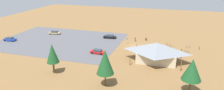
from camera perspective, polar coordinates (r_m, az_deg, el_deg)
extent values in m
plane|color=olive|center=(72.02, 6.04, -0.20)|extent=(160.00, 160.00, 0.00)
cube|color=#56565B|center=(78.93, -13.65, 1.09)|extent=(42.67, 32.03, 0.05)
cube|color=beige|center=(59.80, 11.85, -3.06)|extent=(10.48, 6.48, 2.93)
pyramid|color=gray|center=(58.86, 12.03, -0.58)|extent=(13.36, 9.36, 2.54)
cylinder|color=brown|center=(63.87, 18.03, -2.17)|extent=(0.20, 0.20, 2.93)
cylinder|color=brown|center=(64.71, 6.56, -1.06)|extent=(0.20, 0.20, 2.93)
cylinder|color=brown|center=(55.57, 18.04, -5.35)|extent=(0.20, 0.20, 2.93)
cylinder|color=brown|center=(56.54, 4.86, -4.01)|extent=(0.20, 0.20, 2.93)
cylinder|color=brown|center=(78.09, 9.14, 1.53)|extent=(0.60, 0.60, 0.90)
cylinder|color=#99999E|center=(73.11, 4.08, 1.06)|extent=(0.08, 0.08, 2.20)
cube|color=#1959B2|center=(72.87, 4.09, 1.66)|extent=(0.56, 0.04, 0.40)
cylinder|color=brown|center=(46.72, 20.16, -10.33)|extent=(0.35, 0.35, 2.97)
cone|color=#194C23|center=(45.10, 20.69, -6.19)|extent=(3.97, 3.97, 4.46)
cylinder|color=brown|center=(53.90, -15.36, -5.89)|extent=(0.44, 0.44, 2.84)
cone|color=#194C23|center=(52.49, -15.71, -2.18)|extent=(2.98, 2.98, 4.63)
cylinder|color=brown|center=(46.52, -1.80, -9.23)|extent=(0.32, 0.32, 2.94)
cone|color=#194C23|center=(44.73, -1.85, -4.56)|extent=(3.77, 3.77, 5.31)
torus|color=black|center=(69.16, 19.74, -1.76)|extent=(0.67, 0.08, 0.67)
torus|color=black|center=(69.16, 18.87, -1.66)|extent=(0.67, 0.08, 0.67)
cylinder|color=#722D9E|center=(69.13, 19.31, -1.62)|extent=(0.97, 0.09, 0.04)
cylinder|color=#722D9E|center=(69.10, 19.47, -1.59)|extent=(0.04, 0.04, 0.37)
cube|color=black|center=(69.04, 19.49, -1.44)|extent=(0.20, 0.09, 0.05)
cylinder|color=#722D9E|center=(69.09, 18.97, -1.49)|extent=(0.04, 0.04, 0.46)
cylinder|color=black|center=(69.01, 18.99, -1.31)|extent=(0.06, 0.48, 0.03)
torus|color=black|center=(68.19, 6.43, -1.01)|extent=(0.69, 0.10, 0.69)
torus|color=black|center=(68.44, 5.62, -0.90)|extent=(0.69, 0.10, 0.69)
cylinder|color=orange|center=(68.28, 6.03, -0.87)|extent=(0.93, 0.11, 0.04)
cylinder|color=orange|center=(68.21, 6.18, -0.84)|extent=(0.04, 0.04, 0.35)
cube|color=black|center=(68.15, 6.18, -0.70)|extent=(0.21, 0.10, 0.05)
cylinder|color=orange|center=(68.33, 5.71, -0.72)|extent=(0.04, 0.04, 0.50)
cylinder|color=black|center=(68.25, 5.71, -0.52)|extent=(0.07, 0.48, 0.03)
torus|color=black|center=(74.16, 15.30, 0.07)|extent=(0.68, 0.22, 0.69)
torus|color=black|center=(74.43, 14.56, 0.20)|extent=(0.68, 0.22, 0.69)
cylinder|color=#B7B7BC|center=(74.26, 14.94, 0.22)|extent=(0.90, 0.28, 0.04)
cylinder|color=#B7B7BC|center=(74.19, 15.07, 0.26)|extent=(0.04, 0.04, 0.40)
cube|color=black|center=(74.13, 15.09, 0.40)|extent=(0.21, 0.13, 0.05)
cylinder|color=#B7B7BC|center=(74.33, 14.65, 0.36)|extent=(0.04, 0.04, 0.46)
cylinder|color=black|center=(74.26, 14.67, 0.53)|extent=(0.16, 0.47, 0.03)
torus|color=black|center=(71.57, 15.98, -0.66)|extent=(0.72, 0.04, 0.72)
torus|color=black|center=(71.59, 15.13, -0.58)|extent=(0.72, 0.04, 0.72)
cylinder|color=#1E7F38|center=(71.54, 15.56, -0.53)|extent=(0.98, 0.04, 0.04)
cylinder|color=#1E7F38|center=(71.51, 15.72, -0.49)|extent=(0.04, 0.04, 0.39)
cube|color=black|center=(71.45, 15.73, -0.34)|extent=(0.20, 0.08, 0.05)
cylinder|color=#1E7F38|center=(71.51, 15.23, -0.42)|extent=(0.04, 0.04, 0.45)
cylinder|color=black|center=(71.44, 15.24, -0.25)|extent=(0.03, 0.48, 0.03)
torus|color=black|center=(74.05, 20.03, -0.44)|extent=(0.55, 0.50, 0.71)
torus|color=black|center=(73.35, 19.46, -0.56)|extent=(0.55, 0.50, 0.71)
cylinder|color=silver|center=(73.66, 19.76, -0.41)|extent=(0.72, 0.65, 0.04)
cylinder|color=silver|center=(73.76, 19.87, -0.34)|extent=(0.04, 0.04, 0.38)
cube|color=black|center=(73.71, 19.88, -0.20)|extent=(0.20, 0.19, 0.05)
cylinder|color=silver|center=(73.35, 19.54, -0.38)|extent=(0.04, 0.04, 0.45)
cylinder|color=black|center=(73.28, 19.56, -0.21)|extent=(0.35, 0.38, 0.03)
torus|color=black|center=(73.24, 22.38, -0.93)|extent=(0.06, 0.74, 0.74)
torus|color=black|center=(74.25, 22.34, -0.66)|extent=(0.06, 0.74, 0.74)
cylinder|color=#197A7F|center=(73.71, 22.37, -0.70)|extent=(0.06, 0.99, 0.04)
cylinder|color=#197A7F|center=(73.50, 22.39, -0.70)|extent=(0.04, 0.04, 0.38)
cube|color=black|center=(73.44, 22.40, -0.56)|extent=(0.08, 0.20, 0.05)
cylinder|color=#197A7F|center=(74.09, 22.36, -0.53)|extent=(0.04, 0.04, 0.44)
cylinder|color=black|center=(74.02, 22.38, -0.37)|extent=(0.48, 0.04, 0.03)
torus|color=black|center=(73.52, 12.77, 0.13)|extent=(0.72, 0.16, 0.73)
torus|color=black|center=(73.44, 12.03, 0.16)|extent=(0.72, 0.16, 0.73)
cylinder|color=black|center=(73.44, 12.40, 0.24)|extent=(0.88, 0.18, 0.04)
cylinder|color=black|center=(73.43, 12.54, 0.30)|extent=(0.04, 0.04, 0.44)
cube|color=black|center=(73.36, 12.56, 0.47)|extent=(0.21, 0.11, 0.05)
cylinder|color=black|center=(73.37, 12.11, 0.34)|extent=(0.04, 0.04, 0.49)
cylinder|color=black|center=(73.29, 12.13, 0.52)|extent=(0.11, 0.48, 0.03)
cube|color=red|center=(64.57, -3.87, -1.89)|extent=(4.48, 1.99, 0.56)
cube|color=#2D3842|center=(64.38, -3.88, -1.44)|extent=(2.54, 1.68, 0.53)
cylinder|color=black|center=(64.55, -5.36, -2.11)|extent=(0.65, 0.25, 0.64)
cylinder|color=black|center=(65.88, -4.79, -1.65)|extent=(0.65, 0.25, 0.64)
cylinder|color=black|center=(63.41, -2.90, -2.44)|extent=(0.65, 0.25, 0.64)
cylinder|color=black|center=(64.76, -2.37, -1.97)|extent=(0.65, 0.25, 0.64)
cube|color=tan|center=(87.98, -15.13, 3.15)|extent=(4.78, 2.23, 0.58)
cube|color=#2D3842|center=(87.84, -15.16, 3.50)|extent=(2.74, 1.81, 0.52)
cylinder|color=black|center=(88.06, -16.25, 2.94)|extent=(0.66, 0.29, 0.64)
cylinder|color=black|center=(89.37, -15.82, 3.20)|extent=(0.66, 0.29, 0.64)
cylinder|color=black|center=(86.70, -14.40, 2.86)|extent=(0.66, 0.29, 0.64)
cylinder|color=black|center=(88.03, -13.99, 3.13)|extent=(0.66, 0.29, 0.64)
cube|color=#1E42B2|center=(84.85, -25.72, 1.36)|extent=(4.40, 1.99, 0.65)
cube|color=#2D3842|center=(84.71, -25.77, 1.72)|extent=(2.49, 1.70, 0.47)
cylinder|color=black|center=(85.30, -26.80, 1.13)|extent=(0.65, 0.24, 0.64)
cylinder|color=black|center=(86.44, -26.12, 1.44)|extent=(0.65, 0.24, 0.64)
cylinder|color=black|center=(83.40, -25.27, 0.99)|extent=(0.65, 0.24, 0.64)
cylinder|color=black|center=(84.57, -24.60, 1.31)|extent=(0.65, 0.24, 0.64)
cube|color=black|center=(79.56, -0.59, 2.18)|extent=(4.86, 2.20, 0.56)
cube|color=#2D3842|center=(79.40, -0.60, 2.57)|extent=(2.77, 1.81, 0.59)
cylinder|color=black|center=(79.23, -1.85, 1.96)|extent=(0.66, 0.28, 0.64)
cylinder|color=black|center=(80.70, -1.59, 2.28)|extent=(0.66, 0.28, 0.64)
cylinder|color=black|center=(78.56, 0.42, 1.82)|extent=(0.66, 0.28, 0.64)
cylinder|color=black|center=(80.04, 0.65, 2.14)|extent=(0.66, 0.28, 0.64)
cube|color=#2D3347|center=(76.46, 6.24, 1.30)|extent=(0.30, 0.36, 0.94)
cylinder|color=red|center=(76.23, 6.27, 1.86)|extent=(0.36, 0.36, 0.63)
sphere|color=tan|center=(76.10, 6.28, 2.18)|extent=(0.24, 0.24, 0.24)
cube|color=#2D3347|center=(68.49, 13.85, -1.31)|extent=(0.39, 0.36, 0.81)
cylinder|color=silver|center=(68.26, 13.90, -0.75)|extent=(0.36, 0.36, 0.62)
sphere|color=tan|center=(68.12, 13.93, -0.42)|extent=(0.24, 0.24, 0.24)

